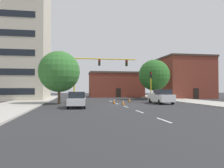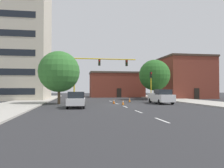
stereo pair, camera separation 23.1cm
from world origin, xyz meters
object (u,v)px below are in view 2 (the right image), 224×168
object	(u,v)px
sedan_white_near_left	(76,100)
traffic_cone_roadside_c	(123,102)
pickup_truck_white	(161,97)
traffic_cone_roadside_a	(130,100)
tree_left_near	(59,72)
tree_right_mid	(155,75)
traffic_signal_gantry	(84,87)
traffic_cone_roadside_b	(114,101)
traffic_light_pole_right	(151,80)

from	to	relation	value
sedan_white_near_left	traffic_cone_roadside_c	xyz separation A→B (m)	(5.82, 2.84, -0.56)
pickup_truck_white	traffic_cone_roadside_a	size ratio (longest dim) A/B	7.19
tree_left_near	sedan_white_near_left	xyz separation A→B (m)	(2.35, -6.03, -3.50)
tree_left_near	pickup_truck_white	size ratio (longest dim) A/B	1.33
tree_left_near	tree_right_mid	size ratio (longest dim) A/B	0.95
tree_right_mid	traffic_cone_roadside_a	distance (m)	10.26
pickup_truck_white	traffic_cone_roadside_c	bearing A→B (deg)	-162.77
traffic_signal_gantry	sedan_white_near_left	bearing A→B (deg)	-96.36
tree_right_mid	traffic_cone_roadside_c	xyz separation A→B (m)	(-8.69, -12.13, -4.31)
traffic_cone_roadside_a	traffic_cone_roadside_b	world-z (taller)	traffic_cone_roadside_a
traffic_signal_gantry	traffic_cone_roadside_c	xyz separation A→B (m)	(4.75, -6.79, -2.00)
tree_left_near	traffic_cone_roadside_c	xyz separation A→B (m)	(8.17, -3.19, -4.06)
tree_left_near	traffic_light_pole_right	bearing A→B (deg)	13.83
traffic_light_pole_right	traffic_cone_roadside_c	world-z (taller)	traffic_light_pole_right
sedan_white_near_left	traffic_cone_roadside_b	xyz separation A→B (m)	(5.06, 5.25, -0.56)
tree_right_mid	sedan_white_near_left	xyz separation A→B (m)	(-14.51, -14.96, -3.76)
tree_left_near	traffic_cone_roadside_a	xyz separation A→B (m)	(10.36, 2.25, -4.02)
pickup_truck_white	traffic_cone_roadside_b	bearing A→B (deg)	174.54
tree_right_mid	pickup_truck_white	size ratio (longest dim) A/B	1.40
sedan_white_near_left	traffic_cone_roadside_a	distance (m)	11.53
pickup_truck_white	traffic_cone_roadside_c	size ratio (longest dim) A/B	7.99
traffic_cone_roadside_b	traffic_light_pole_right	bearing A→B (deg)	32.03
tree_right_mid	sedan_white_near_left	world-z (taller)	tree_right_mid
sedan_white_near_left	traffic_cone_roadside_b	bearing A→B (deg)	46.07
pickup_truck_white	sedan_white_near_left	distance (m)	12.49
traffic_signal_gantry	sedan_white_near_left	world-z (taller)	traffic_signal_gantry
traffic_cone_roadside_b	sedan_white_near_left	bearing A→B (deg)	-133.93
traffic_cone_roadside_a	traffic_cone_roadside_c	xyz separation A→B (m)	(-2.19, -5.44, -0.04)
pickup_truck_white	sedan_white_near_left	xyz separation A→B (m)	(-11.60, -4.63, -0.09)
sedan_white_near_left	traffic_cone_roadside_b	size ratio (longest dim) A/B	6.77
traffic_signal_gantry	pickup_truck_white	size ratio (longest dim) A/B	1.96
sedan_white_near_left	traffic_cone_roadside_a	size ratio (longest dim) A/B	6.10
pickup_truck_white	traffic_cone_roadside_c	world-z (taller)	pickup_truck_white
traffic_signal_gantry	tree_right_mid	xyz separation A→B (m)	(13.44, 5.34, 2.31)
traffic_light_pole_right	tree_left_near	bearing A→B (deg)	-166.17
traffic_signal_gantry	traffic_cone_roadside_b	world-z (taller)	traffic_signal_gantry
sedan_white_near_left	pickup_truck_white	bearing A→B (deg)	21.76
pickup_truck_white	traffic_cone_roadside_a	bearing A→B (deg)	134.49
traffic_cone_roadside_a	pickup_truck_white	bearing A→B (deg)	-45.51
pickup_truck_white	traffic_signal_gantry	bearing A→B (deg)	154.61
tree_right_mid	traffic_cone_roadside_c	size ratio (longest dim) A/B	11.20
pickup_truck_white	traffic_cone_roadside_c	distance (m)	6.08
traffic_light_pole_right	traffic_cone_roadside_c	size ratio (longest dim) A/B	7.10
traffic_light_pole_right	traffic_cone_roadside_b	size ratio (longest dim) A/B	7.10
traffic_cone_roadside_b	tree_right_mid	bearing A→B (deg)	45.77
tree_left_near	tree_right_mid	xyz separation A→B (m)	(16.86, 8.94, 0.26)
pickup_truck_white	sedan_white_near_left	world-z (taller)	pickup_truck_white
traffic_signal_gantry	tree_left_near	world-z (taller)	tree_left_near
traffic_signal_gantry	traffic_cone_roadside_c	size ratio (longest dim) A/B	15.67
traffic_cone_roadside_b	traffic_signal_gantry	bearing A→B (deg)	132.38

